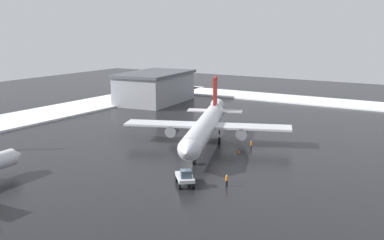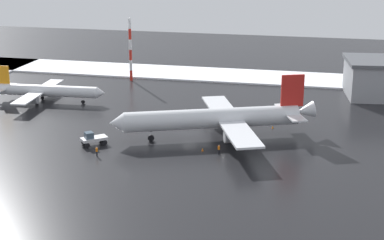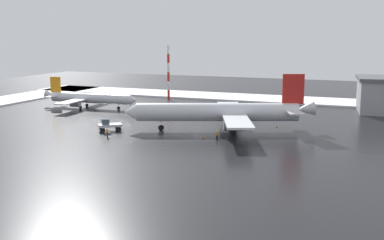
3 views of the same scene
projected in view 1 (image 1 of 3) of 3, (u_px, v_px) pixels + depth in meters
ground_plane at (191, 152)px, 85.75m from camera, size 240.00×240.00×0.00m
snow_bank_far at (8, 121)px, 111.58m from camera, size 152.00×16.00×0.44m
snow_bank_left at (311, 101)px, 141.50m from camera, size 14.00×116.00×0.44m
airplane_parked_portside at (205, 126)px, 89.39m from camera, size 36.90×31.24×11.45m
pushback_tug at (185, 177)px, 67.83m from camera, size 4.91×4.69×2.50m
ground_crew_by_nose_gear at (251, 145)px, 87.13m from camera, size 0.36×0.36×1.71m
ground_crew_mid_apron at (227, 180)px, 67.55m from camera, size 0.36×0.36×1.71m
cargo_hangar at (155, 87)px, 138.95m from camera, size 26.64×17.94×8.80m
traffic_cone_near_nose at (239, 151)px, 85.21m from camera, size 0.36×0.36×0.55m
traffic_cone_mid_line at (196, 130)px, 102.14m from camera, size 0.36×0.36×0.55m
traffic_cone_wingtip_side at (188, 137)px, 96.29m from camera, size 0.36×0.36×0.55m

